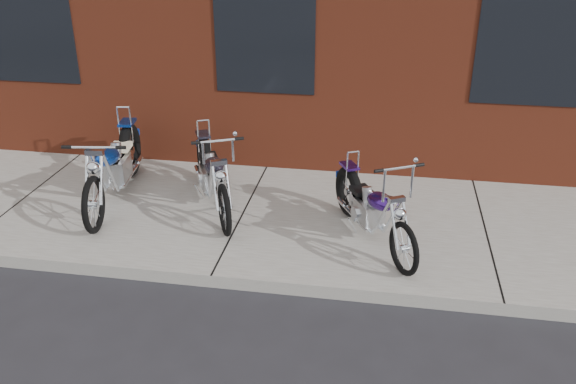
# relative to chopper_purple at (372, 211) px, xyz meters

# --- Properties ---
(ground) EXTENTS (120.00, 120.00, 0.00)m
(ground) POSITION_rel_chopper_purple_xyz_m (-1.63, -1.08, -0.52)
(ground) COLOR #232226
(ground) RESTS_ON ground
(sidewalk) EXTENTS (22.00, 3.00, 0.15)m
(sidewalk) POSITION_rel_chopper_purple_xyz_m (-1.63, 0.42, -0.44)
(sidewalk) COLOR gray
(sidewalk) RESTS_ON ground
(chopper_purple) EXTENTS (1.05, 1.83, 1.14)m
(chopper_purple) POSITION_rel_chopper_purple_xyz_m (0.00, 0.00, 0.00)
(chopper_purple) COLOR black
(chopper_purple) RESTS_ON sidewalk
(chopper_blue) EXTENTS (0.63, 2.41, 1.05)m
(chopper_blue) POSITION_rel_chopper_purple_xyz_m (-3.39, 0.55, 0.07)
(chopper_blue) COLOR black
(chopper_blue) RESTS_ON sidewalk
(chopper_third) EXTENTS (1.03, 2.02, 1.11)m
(chopper_third) POSITION_rel_chopper_purple_xyz_m (-2.07, 0.59, 0.03)
(chopper_third) COLOR black
(chopper_third) RESTS_ON sidewalk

